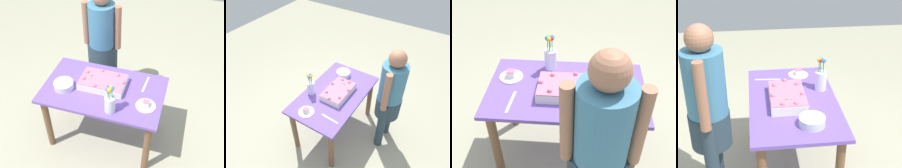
# 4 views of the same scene
# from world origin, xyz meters

# --- Properties ---
(ground_plane) EXTENTS (8.00, 8.00, 0.00)m
(ground_plane) POSITION_xyz_m (0.00, 0.00, 0.00)
(ground_plane) COLOR #A8A589
(dining_table) EXTENTS (1.22, 0.73, 0.73)m
(dining_table) POSITION_xyz_m (0.00, 0.00, 0.59)
(dining_table) COLOR #6D4EB2
(dining_table) RESTS_ON ground_plane
(sheet_cake) EXTENTS (0.46, 0.29, 0.11)m
(sheet_cake) POSITION_xyz_m (-0.02, 0.05, 0.78)
(sheet_cake) COLOR white
(sheet_cake) RESTS_ON dining_table
(serving_plate_with_slice) EXTENTS (0.19, 0.19, 0.06)m
(serving_plate_with_slice) POSITION_xyz_m (0.46, -0.11, 0.75)
(serving_plate_with_slice) COLOR white
(serving_plate_with_slice) RESTS_ON dining_table
(cake_knife) EXTENTS (0.04, 0.24, 0.00)m
(cake_knife) POSITION_xyz_m (0.39, 0.19, 0.74)
(cake_knife) COLOR silver
(cake_knife) RESTS_ON dining_table
(flower_vase) EXTENTS (0.10, 0.10, 0.31)m
(flower_vase) POSITION_xyz_m (0.15, -0.26, 0.85)
(flower_vase) COLOR white
(flower_vase) RESTS_ON dining_table
(fruit_bowl) EXTENTS (0.20, 0.20, 0.07)m
(fruit_bowl) POSITION_xyz_m (-0.39, -0.10, 0.77)
(fruit_bowl) COLOR silver
(fruit_bowl) RESTS_ON dining_table
(person_standing) EXTENTS (0.45, 0.31, 1.49)m
(person_standing) POSITION_xyz_m (-0.23, 0.67, 0.85)
(person_standing) COLOR #283A49
(person_standing) RESTS_ON ground_plane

